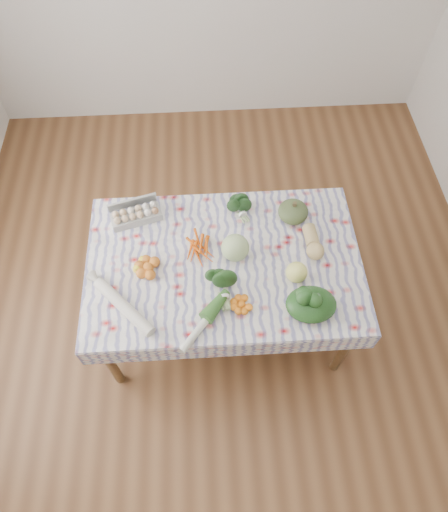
{
  "coord_description": "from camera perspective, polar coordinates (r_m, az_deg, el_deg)",
  "views": [
    {
      "loc": [
        -0.09,
        -1.43,
        3.1
      ],
      "look_at": [
        0.0,
        0.0,
        0.82
      ],
      "focal_mm": 32.0,
      "sensor_mm": 36.0,
      "label": 1
    }
  ],
  "objects": [
    {
      "name": "kabocha_squash",
      "position": [
        2.91,
        8.64,
        5.51
      ],
      "size": [
        0.25,
        0.25,
        0.12
      ],
      "primitive_type": "ellipsoid",
      "rotation": [
        0.0,
        0.0,
        0.38
      ],
      "color": "#45552D",
      "rests_on": "tablecloth"
    },
    {
      "name": "egg_carton",
      "position": [
        2.94,
        -10.92,
        4.98
      ],
      "size": [
        0.34,
        0.21,
        0.08
      ],
      "primitive_type": "cube",
      "rotation": [
        0.0,
        0.0,
        0.28
      ],
      "color": "#AAAAA5",
      "rests_on": "tablecloth"
    },
    {
      "name": "kale_bunch",
      "position": [
        2.91,
        1.97,
        6.12
      ],
      "size": [
        0.17,
        0.16,
        0.12
      ],
      "primitive_type": "ellipsoid",
      "rotation": [
        0.0,
        0.0,
        0.42
      ],
      "color": "#1C3E1A",
      "rests_on": "tablecloth"
    },
    {
      "name": "butternut_squash",
      "position": [
        2.81,
        11.08,
        1.77
      ],
      "size": [
        0.12,
        0.24,
        0.11
      ],
      "primitive_type": "ellipsoid",
      "rotation": [
        0.0,
        0.0,
        0.06
      ],
      "color": "tan",
      "rests_on": "tablecloth"
    },
    {
      "name": "carrot_bunch",
      "position": [
        2.77,
        -3.15,
        0.82
      ],
      "size": [
        0.22,
        0.21,
        0.04
      ],
      "primitive_type": "cube",
      "rotation": [
        0.0,
        0.0,
        0.14
      ],
      "color": "#D8550B",
      "rests_on": "tablecloth"
    },
    {
      "name": "ground",
      "position": [
        3.42,
        0.0,
        -7.35
      ],
      "size": [
        4.5,
        4.5,
        0.0
      ],
      "primitive_type": "plane",
      "color": "brown",
      "rests_on": "ground"
    },
    {
      "name": "orange_cluster",
      "position": [
        2.72,
        -9.48,
        -1.41
      ],
      "size": [
        0.25,
        0.25,
        0.07
      ],
      "primitive_type": "cube",
      "rotation": [
        0.0,
        0.0,
        -0.26
      ],
      "color": "orange",
      "rests_on": "tablecloth"
    },
    {
      "name": "broccoli",
      "position": [
        2.58,
        -0.29,
        -4.0
      ],
      "size": [
        0.19,
        0.19,
        0.12
      ],
      "primitive_type": "ellipsoid",
      "rotation": [
        0.0,
        0.0,
        0.18
      ],
      "color": "#1D4118",
      "rests_on": "tablecloth"
    },
    {
      "name": "leek",
      "position": [
        2.54,
        -2.46,
        -8.23
      ],
      "size": [
        0.29,
        0.35,
        0.04
      ],
      "primitive_type": "cylinder",
      "rotation": [
        1.57,
        0.0,
        -0.67
      ],
      "color": "silver",
      "rests_on": "tablecloth"
    },
    {
      "name": "mandarin_cluster",
      "position": [
        2.58,
        2.2,
        -6.03
      ],
      "size": [
        0.19,
        0.19,
        0.05
      ],
      "primitive_type": "cube",
      "rotation": [
        0.0,
        0.0,
        0.32
      ],
      "color": "orange",
      "rests_on": "tablecloth"
    },
    {
      "name": "cabbage",
      "position": [
        2.7,
        1.41,
        1.04
      ],
      "size": [
        0.17,
        0.17,
        0.17
      ],
      "primitive_type": "sphere",
      "rotation": [
        0.0,
        0.0,
        0.04
      ],
      "color": "#A6C17E",
      "rests_on": "tablecloth"
    },
    {
      "name": "daikon",
      "position": [
        2.62,
        -12.42,
        -6.19
      ],
      "size": [
        0.38,
        0.4,
        0.07
      ],
      "primitive_type": "cylinder",
      "rotation": [
        1.57,
        0.0,
        0.75
      ],
      "color": "beige",
      "rests_on": "tablecloth"
    },
    {
      "name": "grapefruit",
      "position": [
        2.66,
        9.06,
        -2.02
      ],
      "size": [
        0.15,
        0.15,
        0.13
      ],
      "primitive_type": "sphere",
      "rotation": [
        0.0,
        0.0,
        -0.2
      ],
      "color": "#E9E96C",
      "rests_on": "tablecloth"
    },
    {
      "name": "spinach_bag",
      "position": [
        2.58,
        10.84,
        -5.95
      ],
      "size": [
        0.33,
        0.29,
        0.13
      ],
      "primitive_type": "ellipsoid",
      "rotation": [
        0.0,
        0.0,
        0.25
      ],
      "color": "#183814",
      "rests_on": "tablecloth"
    },
    {
      "name": "dining_table",
      "position": [
        2.82,
        0.0,
        -1.54
      ],
      "size": [
        1.6,
        1.0,
        0.75
      ],
      "color": "brown",
      "rests_on": "ground"
    },
    {
      "name": "tablecloth",
      "position": [
        2.75,
        0.0,
        -0.71
      ],
      "size": [
        1.66,
        1.06,
        0.01
      ],
      "primitive_type": "cube",
      "color": "silver",
      "rests_on": "dining_table"
    }
  ]
}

